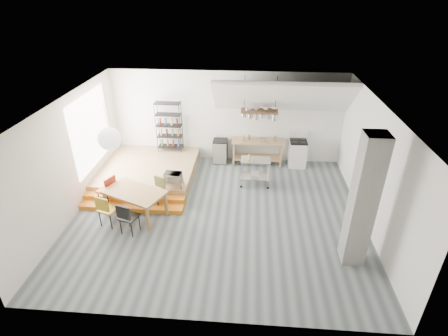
# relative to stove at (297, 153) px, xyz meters

# --- Properties ---
(floor) EXTENTS (8.00, 8.00, 0.00)m
(floor) POSITION_rel_stove_xyz_m (-2.50, -3.16, -0.48)
(floor) COLOR #4A5356
(floor) RESTS_ON ground
(wall_back) EXTENTS (8.00, 0.04, 3.20)m
(wall_back) POSITION_rel_stove_xyz_m (-2.50, 0.34, 1.12)
(wall_back) COLOR silver
(wall_back) RESTS_ON ground
(wall_left) EXTENTS (0.04, 7.00, 3.20)m
(wall_left) POSITION_rel_stove_xyz_m (-6.50, -3.16, 1.12)
(wall_left) COLOR silver
(wall_left) RESTS_ON ground
(wall_right) EXTENTS (0.04, 7.00, 3.20)m
(wall_right) POSITION_rel_stove_xyz_m (1.50, -3.16, 1.12)
(wall_right) COLOR silver
(wall_right) RESTS_ON ground
(ceiling) EXTENTS (8.00, 7.00, 0.02)m
(ceiling) POSITION_rel_stove_xyz_m (-2.50, -3.16, 2.72)
(ceiling) COLOR white
(ceiling) RESTS_ON wall_back
(slope_ceiling) EXTENTS (4.40, 1.44, 1.32)m
(slope_ceiling) POSITION_rel_stove_xyz_m (-0.70, -0.26, 2.07)
(slope_ceiling) COLOR white
(slope_ceiling) RESTS_ON wall_back
(window_pane) EXTENTS (0.02, 2.50, 2.20)m
(window_pane) POSITION_rel_stove_xyz_m (-6.48, -1.66, 1.32)
(window_pane) COLOR white
(window_pane) RESTS_ON wall_left
(platform) EXTENTS (3.00, 3.00, 0.40)m
(platform) POSITION_rel_stove_xyz_m (-5.00, -1.16, -0.28)
(platform) COLOR #A17C50
(platform) RESTS_ON ground
(step_lower) EXTENTS (3.00, 0.35, 0.13)m
(step_lower) POSITION_rel_stove_xyz_m (-5.00, -3.11, -0.41)
(step_lower) COLOR orange
(step_lower) RESTS_ON ground
(step_upper) EXTENTS (3.00, 0.35, 0.27)m
(step_upper) POSITION_rel_stove_xyz_m (-5.00, -2.76, -0.35)
(step_upper) COLOR orange
(step_upper) RESTS_ON ground
(concrete_column) EXTENTS (0.50, 0.50, 3.20)m
(concrete_column) POSITION_rel_stove_xyz_m (0.80, -4.66, 1.12)
(concrete_column) COLOR slate
(concrete_column) RESTS_ON ground
(kitchen_counter) EXTENTS (1.80, 0.60, 0.91)m
(kitchen_counter) POSITION_rel_stove_xyz_m (-1.40, -0.01, 0.15)
(kitchen_counter) COLOR #A17C50
(kitchen_counter) RESTS_ON ground
(stove) EXTENTS (0.60, 0.60, 1.18)m
(stove) POSITION_rel_stove_xyz_m (0.00, 0.00, 0.00)
(stove) COLOR white
(stove) RESTS_ON ground
(pot_rack) EXTENTS (1.20, 0.50, 1.43)m
(pot_rack) POSITION_rel_stove_xyz_m (-1.37, -0.23, 1.50)
(pot_rack) COLOR #42271A
(pot_rack) RESTS_ON ceiling
(wire_shelving) EXTENTS (0.88, 0.38, 1.80)m
(wire_shelving) POSITION_rel_stove_xyz_m (-4.50, 0.04, 0.85)
(wire_shelving) COLOR black
(wire_shelving) RESTS_ON platform
(microwave_shelf) EXTENTS (0.60, 0.40, 0.16)m
(microwave_shelf) POSITION_rel_stove_xyz_m (-3.90, -2.41, 0.07)
(microwave_shelf) COLOR #A17C50
(microwave_shelf) RESTS_ON platform
(paper_lantern) EXTENTS (0.60, 0.60, 0.60)m
(paper_lantern) POSITION_rel_stove_xyz_m (-5.30, -3.11, 1.72)
(paper_lantern) COLOR white
(paper_lantern) RESTS_ON ceiling
(dining_table) EXTENTS (1.86, 1.50, 0.78)m
(dining_table) POSITION_rel_stove_xyz_m (-4.76, -3.36, 0.21)
(dining_table) COLOR olive
(dining_table) RESTS_ON ground
(chair_mustard) EXTENTS (0.54, 0.54, 0.94)m
(chair_mustard) POSITION_rel_stove_xyz_m (-5.37, -3.89, 0.08)
(chair_mustard) COLOR gold
(chair_mustard) RESTS_ON ground
(chair_black) EXTENTS (0.53, 0.53, 0.92)m
(chair_black) POSITION_rel_stove_xyz_m (-4.72, -4.18, 0.07)
(chair_black) COLOR black
(chair_black) RESTS_ON ground
(chair_olive) EXTENTS (0.52, 0.52, 0.86)m
(chair_olive) POSITION_rel_stove_xyz_m (-4.27, -2.77, 0.03)
(chair_olive) COLOR brown
(chair_olive) RESTS_ON ground
(chair_red) EXTENTS (0.57, 0.57, 0.96)m
(chair_red) POSITION_rel_stove_xyz_m (-5.66, -2.95, 0.09)
(chair_red) COLOR #B12719
(chair_red) RESTS_ON ground
(rolling_cart) EXTENTS (0.94, 0.54, 0.91)m
(rolling_cart) POSITION_rel_stove_xyz_m (-1.47, -1.47, 0.11)
(rolling_cart) COLOR silver
(rolling_cart) RESTS_ON ground
(mini_fridge) EXTENTS (0.50, 0.50, 0.85)m
(mini_fridge) POSITION_rel_stove_xyz_m (-2.71, 0.04, -0.06)
(mini_fridge) COLOR black
(mini_fridge) RESTS_ON ground
(microwave) EXTENTS (0.53, 0.39, 0.28)m
(microwave) POSITION_rel_stove_xyz_m (-3.90, -2.41, 0.22)
(microwave) COLOR beige
(microwave) RESTS_ON microwave_shelf
(bowl) EXTENTS (0.26, 0.26, 0.06)m
(bowl) POSITION_rel_stove_xyz_m (-1.20, -0.06, 0.46)
(bowl) COLOR silver
(bowl) RESTS_ON kitchen_counter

